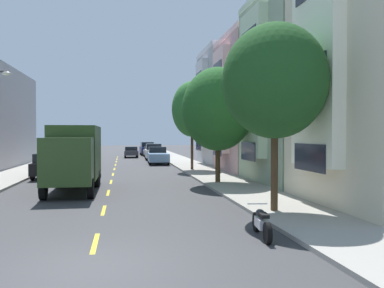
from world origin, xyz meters
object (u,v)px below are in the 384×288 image
at_px(street_tree_third, 192,109).
at_px(parked_suv_white, 153,152).
at_px(parked_suv_navy, 147,148).
at_px(parked_sedan_champagne, 151,152).
at_px(delivery_box_truck, 75,154).
at_px(parked_wagon_teal, 75,155).
at_px(street_tree_second, 218,109).
at_px(moving_charcoal_sedan, 131,152).
at_px(parked_motorcycle, 262,223).
at_px(street_tree_nearest, 275,81).
at_px(parked_pickup_black, 50,166).
at_px(parked_sedan_burgundy, 83,152).
at_px(parked_suv_red, 64,158).
at_px(parked_pickup_sky, 158,156).

distance_m(street_tree_third, parked_suv_white, 16.37).
relative_size(parked_suv_navy, parked_sedan_champagne, 1.07).
bearing_deg(delivery_box_truck, parked_suv_navy, 80.97).
xyz_separation_m(street_tree_third, parked_suv_navy, (-2.17, 27.22, -4.13)).
bearing_deg(parked_wagon_teal, parked_sedan_champagne, 48.67).
xyz_separation_m(street_tree_second, delivery_box_truck, (-8.20, -1.33, -2.59)).
bearing_deg(moving_charcoal_sedan, parked_sedan_champagne, 1.42).
bearing_deg(parked_motorcycle, parked_suv_navy, 90.60).
bearing_deg(parked_motorcycle, delivery_box_truck, 119.90).
relative_size(street_tree_nearest, parked_motorcycle, 3.43).
distance_m(parked_suv_navy, parked_pickup_black, 32.03).
xyz_separation_m(street_tree_third, parked_motorcycle, (-1.65, -22.12, -4.71)).
xyz_separation_m(delivery_box_truck, parked_suv_navy, (6.03, 37.95, -0.97)).
xyz_separation_m(street_tree_nearest, parked_sedan_burgundy, (-10.81, 40.41, -4.26)).
relative_size(street_tree_second, parked_sedan_burgundy, 1.54).
bearing_deg(parked_sedan_burgundy, parked_sedan_champagne, 0.35).
bearing_deg(parked_suv_navy, parked_wagon_teal, -118.89).
xyz_separation_m(parked_suv_white, parked_wagon_teal, (-8.68, -4.02, -0.18)).
bearing_deg(street_tree_third, parked_sedan_burgundy, 116.57).
relative_size(street_tree_second, moving_charcoal_sedan, 1.54).
distance_m(street_tree_third, delivery_box_truck, 13.87).
height_order(street_tree_nearest, parked_suv_white, street_tree_nearest).
bearing_deg(parked_motorcycle, street_tree_second, 82.62).
xyz_separation_m(delivery_box_truck, parked_sedan_champagne, (6.24, 32.39, -1.20)).
relative_size(delivery_box_truck, parked_sedan_burgundy, 1.69).
relative_size(parked_suv_navy, parked_wagon_teal, 1.02).
bearing_deg(parked_sedan_burgundy, delivery_box_truck, -85.39).
height_order(street_tree_second, parked_suv_red, street_tree_second).
bearing_deg(parked_pickup_black, parked_sedan_champagne, 71.08).
distance_m(street_tree_nearest, parked_motorcycle, 5.91).
relative_size(parked_suv_red, parked_wagon_teal, 1.02).
distance_m(street_tree_nearest, delivery_box_truck, 11.90).
xyz_separation_m(street_tree_nearest, parked_sedan_champagne, (-1.96, 40.46, -4.26)).
distance_m(parked_sedan_champagne, moving_charcoal_sedan, 2.64).
bearing_deg(parked_pickup_black, parked_suv_navy, 74.65).
height_order(parked_wagon_teal, moving_charcoal_sedan, parked_wagon_teal).
relative_size(street_tree_third, parked_pickup_sky, 1.36).
bearing_deg(parked_pickup_black, delivery_box_truck, -70.86).
bearing_deg(street_tree_nearest, street_tree_third, 90.00).
distance_m(parked_sedan_burgundy, parked_pickup_black, 25.29).
xyz_separation_m(parked_sedan_burgundy, parked_pickup_sky, (8.71, -12.90, 0.08)).
relative_size(parked_pickup_sky, parked_suv_white, 1.10).
bearing_deg(moving_charcoal_sedan, parked_motorcycle, -86.14).
distance_m(parked_suv_white, moving_charcoal_sedan, 6.42).
height_order(street_tree_third, delivery_box_truck, street_tree_third).
bearing_deg(parked_suv_white, parked_pickup_black, -113.91).
bearing_deg(parked_motorcycle, moving_charcoal_sedan, 93.86).
relative_size(parked_pickup_black, parked_motorcycle, 2.61).
bearing_deg(parked_suv_red, parked_pickup_sky, 31.14).
relative_size(street_tree_second, parked_pickup_black, 1.29).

